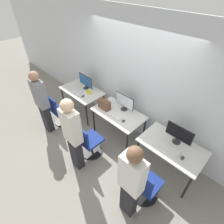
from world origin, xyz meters
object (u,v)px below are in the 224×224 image
at_px(keyboard_left, 76,92).
at_px(person_left, 42,101).
at_px(keyboard_center, 115,115).
at_px(office_chair_right, 145,186).
at_px(keyboard_right, 170,149).
at_px(mouse_left, 83,96).
at_px(mouse_center, 123,121).
at_px(person_right, 131,182).
at_px(handbag, 104,104).
at_px(mouse_right, 182,158).
at_px(monitor_left, 85,81).
at_px(office_chair_left, 60,112).
at_px(person_center, 73,134).
at_px(monitor_right, 179,134).
at_px(office_chair_center, 89,143).
at_px(monitor_center, 124,102).

distance_m(keyboard_left, person_left, 0.94).
relative_size(keyboard_center, office_chair_right, 0.43).
distance_m(keyboard_center, keyboard_right, 1.36).
bearing_deg(keyboard_right, keyboard_center, -178.81).
height_order(person_left, keyboard_center, person_left).
xyz_separation_m(keyboard_left, mouse_left, (0.26, 0.01, 0.01)).
distance_m(mouse_center, person_right, 1.48).
bearing_deg(person_left, handbag, 43.00).
bearing_deg(mouse_right, keyboard_right, 175.33).
bearing_deg(keyboard_right, monitor_left, 174.55).
relative_size(office_chair_left, mouse_right, 9.80).
bearing_deg(person_center, mouse_right, 33.79).
bearing_deg(mouse_right, office_chair_left, -168.75).
distance_m(keyboard_left, person_center, 1.72).
height_order(monitor_left, office_chair_left, monitor_left).
bearing_deg(monitor_right, office_chair_right, -88.93).
xyz_separation_m(office_chair_left, office_chair_center, (1.34, -0.12, 0.00)).
xyz_separation_m(monitor_right, handbag, (-1.72, -0.25, -0.10)).
relative_size(keyboard_left, mouse_right, 4.19).
xyz_separation_m(keyboard_left, monitor_right, (2.73, 0.32, 0.20)).
bearing_deg(keyboard_center, person_center, -90.54).
bearing_deg(monitor_right, mouse_right, -45.86).
distance_m(office_chair_center, person_center, 0.69).
relative_size(keyboard_left, mouse_left, 4.19).
bearing_deg(person_left, monitor_center, 42.15).
height_order(person_center, monitor_right, person_center).
height_order(monitor_right, person_right, person_right).
xyz_separation_m(mouse_left, mouse_right, (2.72, 0.04, 0.00)).
height_order(keyboard_left, person_left, person_left).
distance_m(office_chair_center, mouse_right, 1.88).
xyz_separation_m(keyboard_center, mouse_right, (1.62, 0.01, 0.01)).
height_order(monitor_center, office_chair_center, monitor_center).
xyz_separation_m(keyboard_left, mouse_center, (1.64, 0.03, 0.01)).
bearing_deg(keyboard_center, keyboard_left, -178.32).
distance_m(person_left, keyboard_center, 1.72).
bearing_deg(person_center, monitor_right, 44.75).
distance_m(keyboard_left, person_right, 2.87).
distance_m(keyboard_right, person_right, 1.07).
xyz_separation_m(monitor_left, mouse_left, (0.26, -0.32, -0.20)).
xyz_separation_m(mouse_left, mouse_center, (1.37, 0.02, 0.00)).
distance_m(keyboard_left, office_chair_right, 2.84).
bearing_deg(monitor_center, mouse_left, -162.29).
relative_size(office_chair_right, handbag, 2.94).
bearing_deg(office_chair_right, keyboard_center, 154.41).
relative_size(person_center, office_chair_right, 1.94).
bearing_deg(monitor_right, office_chair_left, -162.55).
xyz_separation_m(monitor_left, handbag, (1.01, -0.26, -0.10)).
height_order(monitor_left, office_chair_right, monitor_left).
bearing_deg(mouse_left, keyboard_right, 1.37).
xyz_separation_m(office_chair_left, mouse_center, (1.69, 0.59, 0.39)).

